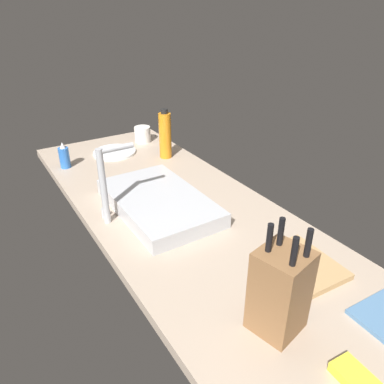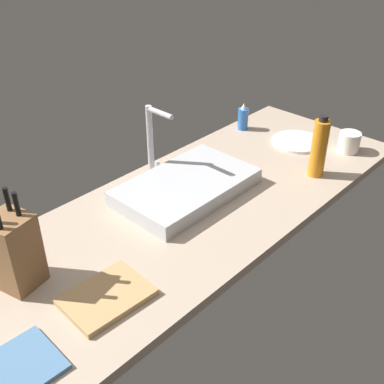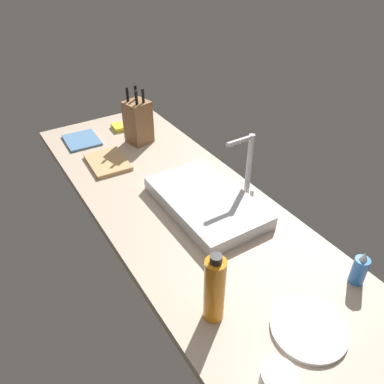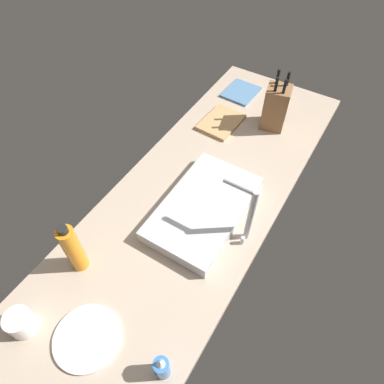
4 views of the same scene
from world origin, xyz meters
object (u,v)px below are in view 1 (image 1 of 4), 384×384
at_px(cutting_board, 303,264).
at_px(water_bottle, 165,135).
at_px(sink_basin, 158,202).
at_px(knife_block, 280,291).
at_px(soap_bottle, 64,157).
at_px(coffee_mug, 143,134).
at_px(faucet, 106,180).
at_px(dish_sponge, 354,377).
at_px(dinner_plate, 114,152).

distance_m(cutting_board, water_bottle, 0.99).
bearing_deg(sink_basin, knife_block, 178.20).
relative_size(sink_basin, cutting_board, 2.19).
relative_size(soap_bottle, water_bottle, 0.51).
xyz_separation_m(knife_block, water_bottle, (1.11, -0.29, 0.00)).
relative_size(soap_bottle, coffee_mug, 1.42).
distance_m(faucet, dish_sponge, 0.91).
height_order(coffee_mug, dish_sponge, coffee_mug).
height_order(sink_basin, soap_bottle, soap_bottle).
bearing_deg(knife_block, sink_basin, -14.87).
relative_size(cutting_board, dish_sponge, 2.58).
bearing_deg(soap_bottle, dinner_plate, -79.65).
distance_m(sink_basin, soap_bottle, 0.62).
bearing_deg(coffee_mug, dish_sponge, 170.81).
relative_size(sink_basin, water_bottle, 2.05).
bearing_deg(sink_basin, coffee_mug, -20.82).
bearing_deg(sink_basin, soap_bottle, 18.48).
distance_m(soap_bottle, coffee_mug, 0.49).
height_order(knife_block, coffee_mug, knife_block).
distance_m(sink_basin, water_bottle, 0.53).
relative_size(knife_block, dinner_plate, 1.33).
height_order(cutting_board, soap_bottle, soap_bottle).
relative_size(dinner_plate, dish_sponge, 2.45).
bearing_deg(dinner_plate, faucet, 157.35).
bearing_deg(cutting_board, soap_bottle, 19.86).
bearing_deg(soap_bottle, dish_sponge, -171.65).
bearing_deg(dinner_plate, sink_basin, 173.71).
bearing_deg(sink_basin, dinner_plate, -6.29).
bearing_deg(water_bottle, knife_block, 165.14).
xyz_separation_m(faucet, knife_block, (-0.68, -0.17, -0.05)).
height_order(soap_bottle, dinner_plate, soap_bottle).
xyz_separation_m(coffee_mug, dish_sponge, (-1.58, 0.26, -0.03)).
distance_m(knife_block, coffee_mug, 1.41).
bearing_deg(dinner_plate, coffee_mug, -68.36).
distance_m(sink_basin, knife_block, 0.67).
bearing_deg(coffee_mug, knife_block, 168.01).
bearing_deg(dinner_plate, knife_block, 176.00).
bearing_deg(sink_basin, water_bottle, -31.53).
relative_size(knife_block, cutting_board, 1.26).
height_order(cutting_board, coffee_mug, coffee_mug).
bearing_deg(knife_block, dinner_plate, -17.07).
height_order(sink_basin, dish_sponge, sink_basin).
distance_m(cutting_board, coffee_mug, 1.26).
xyz_separation_m(soap_bottle, dinner_plate, (0.05, -0.27, -0.05)).
bearing_deg(soap_bottle, water_bottle, -106.65).
height_order(cutting_board, dinner_plate, cutting_board).
distance_m(cutting_board, soap_bottle, 1.20).
xyz_separation_m(knife_block, coffee_mug, (1.38, -0.29, -0.07)).
height_order(sink_basin, knife_block, knife_block).
relative_size(knife_block, dish_sponge, 3.26).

